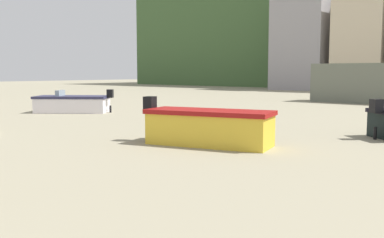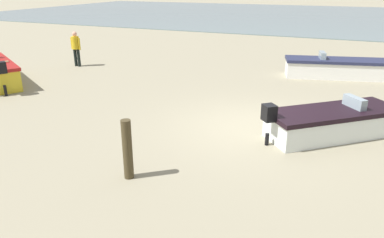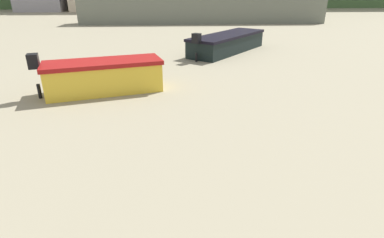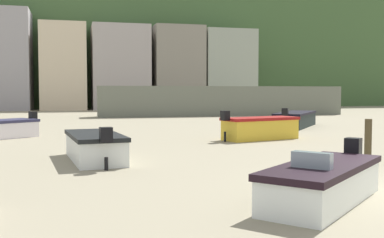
% 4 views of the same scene
% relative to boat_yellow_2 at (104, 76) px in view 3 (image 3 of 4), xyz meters
% --- Properties ---
extents(harbor_pier, '(21.20, 2.40, 2.51)m').
position_rel_boat_yellow_2_xyz_m(harbor_pier, '(4.76, 19.37, 0.77)').
color(harbor_pier, slate).
rests_on(harbor_pier, ground).
extents(boat_yellow_2, '(3.76, 2.13, 1.28)m').
position_rel_boat_yellow_2_xyz_m(boat_yellow_2, '(0.00, 0.00, 0.00)').
color(boat_yellow_2, gold).
rests_on(boat_yellow_2, ground).
extents(boat_black_5, '(4.43, 5.00, 1.19)m').
position_rel_boat_yellow_2_xyz_m(boat_black_5, '(4.77, 6.07, -0.05)').
color(boat_black_5, black).
rests_on(boat_black_5, ground).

